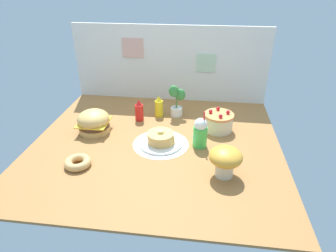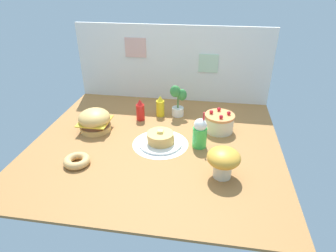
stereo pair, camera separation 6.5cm
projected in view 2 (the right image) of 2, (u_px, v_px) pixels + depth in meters
ground_plane at (156, 143)px, 2.46m from camera, size 2.07×1.92×0.02m
back_wall at (172, 64)px, 3.09m from camera, size 2.07×0.04×0.81m
doily_mat at (160, 144)px, 2.44m from camera, size 0.47×0.47×0.00m
burger at (95, 121)px, 2.60m from camera, size 0.28×0.28×0.20m
pancake_stack at (161, 139)px, 2.41m from camera, size 0.36×0.36×0.13m
layer_cake at (219, 122)px, 2.60m from camera, size 0.27×0.27×0.19m
ketchup_bottle at (140, 110)px, 2.78m from camera, size 0.08×0.08×0.21m
mustard_bottle at (160, 107)px, 2.86m from camera, size 0.08×0.08×0.21m
cream_soda_cup at (200, 133)px, 2.35m from camera, size 0.12×0.12×0.32m
donut_pink_glaze at (77, 161)px, 2.17m from camera, size 0.20×0.20×0.06m
potted_plant at (178, 99)px, 2.83m from camera, size 0.16×0.12×0.33m
mushroom_stool at (223, 160)px, 1.99m from camera, size 0.24×0.24×0.22m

